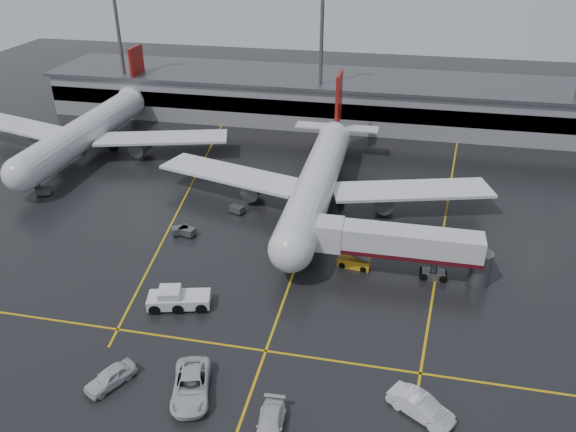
# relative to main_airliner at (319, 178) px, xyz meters

# --- Properties ---
(ground) EXTENTS (220.00, 220.00, 0.00)m
(ground) POSITION_rel_main_airliner_xyz_m (0.00, -9.70, -4.21)
(ground) COLOR black
(ground) RESTS_ON ground
(apron_line_centre) EXTENTS (0.25, 90.00, 0.02)m
(apron_line_centre) POSITION_rel_main_airliner_xyz_m (0.00, -9.70, -4.20)
(apron_line_centre) COLOR gold
(apron_line_centre) RESTS_ON ground
(apron_line_stop) EXTENTS (60.00, 0.25, 0.02)m
(apron_line_stop) POSITION_rel_main_airliner_xyz_m (0.00, -31.70, -4.20)
(apron_line_stop) COLOR gold
(apron_line_stop) RESTS_ON ground
(apron_line_left) EXTENTS (9.99, 69.35, 0.02)m
(apron_line_left) POSITION_rel_main_airliner_xyz_m (-20.00, 0.30, -4.20)
(apron_line_left) COLOR gold
(apron_line_left) RESTS_ON ground
(apron_line_right) EXTENTS (7.57, 69.64, 0.02)m
(apron_line_right) POSITION_rel_main_airliner_xyz_m (18.00, 0.30, -4.20)
(apron_line_right) COLOR gold
(apron_line_right) RESTS_ON ground
(terminal) EXTENTS (122.00, 19.00, 8.60)m
(terminal) POSITION_rel_main_airliner_xyz_m (0.00, 38.23, 0.11)
(terminal) COLOR gray
(terminal) RESTS_ON ground
(light_mast_left) EXTENTS (3.00, 1.20, 25.45)m
(light_mast_left) POSITION_rel_main_airliner_xyz_m (-45.00, 32.30, 10.27)
(light_mast_left) COLOR #595B60
(light_mast_left) RESTS_ON ground
(light_mast_mid) EXTENTS (3.00, 1.20, 25.45)m
(light_mast_mid) POSITION_rel_main_airliner_xyz_m (-5.00, 32.30, 10.27)
(light_mast_mid) COLOR #595B60
(light_mast_mid) RESTS_ON ground
(main_airliner) EXTENTS (48.80, 45.60, 14.10)m
(main_airliner) POSITION_rel_main_airliner_xyz_m (0.00, 0.00, 0.00)
(main_airliner) COLOR silver
(main_airliner) RESTS_ON ground
(second_airliner) EXTENTS (48.80, 45.60, 14.10)m
(second_airliner) POSITION_rel_main_airliner_xyz_m (-42.00, 12.00, 0.00)
(second_airliner) COLOR silver
(second_airliner) RESTS_ON ground
(jet_bridge) EXTENTS (19.90, 3.40, 6.05)m
(jet_bridge) POSITION_rel_main_airliner_xyz_m (11.87, -15.70, -0.28)
(jet_bridge) COLOR silver
(jet_bridge) RESTS_ON ground
(pushback_tractor) EXTENTS (7.02, 4.24, 2.35)m
(pushback_tractor) POSITION_rel_main_airliner_xyz_m (-10.91, -26.83, -3.27)
(pushback_tractor) COLOR silver
(pushback_tractor) RESTS_ON ground
(belt_loader) EXTENTS (4.02, 2.23, 2.43)m
(belt_loader) POSITION_rel_main_airliner_xyz_m (6.80, -15.21, -3.61)
(belt_loader) COLOR orange
(belt_loader) RESTS_ON ground
(service_van_a) EXTENTS (4.86, 7.42, 1.90)m
(service_van_a) POSITION_rel_main_airliner_xyz_m (-5.06, -38.34, -3.26)
(service_van_a) COLOR silver
(service_van_a) RESTS_ON ground
(service_van_b) EXTENTS (2.55, 5.45, 1.54)m
(service_van_b) POSITION_rel_main_airliner_xyz_m (2.65, -40.89, -3.44)
(service_van_b) COLOR silver
(service_van_b) RESTS_ON ground
(service_van_c) EXTENTS (5.93, 4.67, 1.89)m
(service_van_c) POSITION_rel_main_airliner_xyz_m (14.59, -36.61, -3.27)
(service_van_c) COLOR silver
(service_van_c) RESTS_ON ground
(service_van_d) EXTENTS (3.93, 5.14, 1.63)m
(service_van_d) POSITION_rel_main_airliner_xyz_m (-12.55, -38.73, -3.39)
(service_van_d) COLOR silver
(service_van_d) RESTS_ON ground
(baggage_cart_a) EXTENTS (2.26, 1.76, 1.12)m
(baggage_cart_a) POSITION_rel_main_airliner_xyz_m (-15.27, -12.46, -3.58)
(baggage_cart_a) COLOR #595B60
(baggage_cart_a) RESTS_ON ground
(baggage_cart_b) EXTENTS (2.38, 2.14, 1.12)m
(baggage_cart_b) POSITION_rel_main_airliner_xyz_m (-16.29, -12.33, -3.58)
(baggage_cart_b) COLOR #595B60
(baggage_cart_b) RESTS_ON ground
(baggage_cart_c) EXTENTS (2.33, 1.93, 1.12)m
(baggage_cart_c) POSITION_rel_main_airliner_xyz_m (-10.70, -5.09, -3.58)
(baggage_cart_c) COLOR #595B60
(baggage_cart_c) RESTS_ON ground
(baggage_cart_d) EXTENTS (2.19, 1.62, 1.12)m
(baggage_cart_d) POSITION_rel_main_airliner_xyz_m (-45.61, -1.09, -3.58)
(baggage_cart_d) COLOR #595B60
(baggage_cart_d) RESTS_ON ground
(baggage_cart_e) EXTENTS (2.29, 1.83, 1.12)m
(baggage_cart_e) POSITION_rel_main_airliner_xyz_m (-40.50, -5.44, -3.58)
(baggage_cart_e) COLOR #595B60
(baggage_cart_e) RESTS_ON ground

